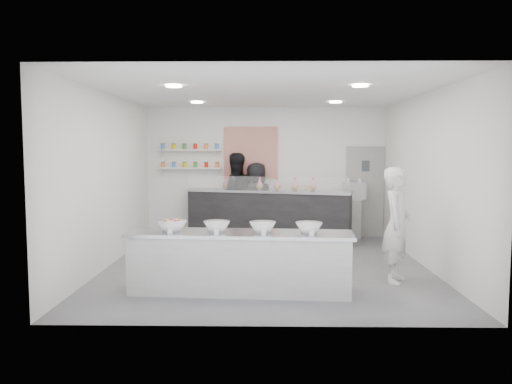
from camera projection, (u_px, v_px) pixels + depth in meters
The scene contains 26 objects.
floor at pixel (266, 266), 8.73m from camera, with size 6.00×6.00×0.00m, color #515156.
ceiling at pixel (267, 92), 8.47m from camera, with size 6.00×6.00×0.00m, color white.
back_wall at pixel (266, 172), 11.59m from camera, with size 5.50×5.50×0.00m, color white.
left_wall at pixel (108, 180), 8.65m from camera, with size 6.00×6.00×0.00m, color white.
right_wall at pixel (426, 180), 8.55m from camera, with size 6.00×6.00×0.00m, color white.
back_door at pixel (365, 192), 11.56m from camera, with size 0.88×0.04×2.10m, color gray.
pattern_panel at pixel (251, 153), 11.53m from camera, with size 1.25×0.03×1.20m, color #A01805.
jar_shelf_lower at pixel (190, 168), 11.51m from camera, with size 1.45×0.22×0.04m, color silver.
jar_shelf_upper at pixel (190, 150), 11.47m from camera, with size 1.45×0.22×0.04m, color silver.
preserve_jars at pixel (190, 156), 11.47m from camera, with size 1.45×0.10×0.56m, color orange, non-canonical shape.
downlight_0 at pixel (174, 86), 7.50m from camera, with size 0.24×0.24×0.02m, color white.
downlight_1 at pixel (360, 86), 7.45m from camera, with size 0.24×0.24×0.02m, color white.
downlight_2 at pixel (197, 102), 10.09m from camera, with size 0.24×0.24×0.02m, color white.
downlight_3 at pixel (336, 102), 10.04m from camera, with size 0.24×0.24×0.02m, color white.
prep_counter at pixel (240, 262), 7.07m from camera, with size 3.18×0.72×0.87m, color #A1A09D.
back_bar at pixel (268, 215), 11.09m from camera, with size 3.67×0.67×1.14m, color black.
sneeze_guard at pixel (264, 184), 10.73m from camera, with size 3.61×0.02×0.31m, color white.
espresso_ledge at pixel (333, 218), 11.43m from camera, with size 1.22×0.39×0.90m, color #A1A09D.
espresso_machine at pixel (354, 191), 11.37m from camera, with size 0.49×0.34×0.37m, color #93969E.
cup_stacks at pixel (310, 192), 11.39m from camera, with size 0.24×0.24×0.32m, color tan, non-canonical shape.
prep_bowls at pixel (240, 227), 7.03m from camera, with size 2.33×0.48×0.15m, color white, non-canonical shape.
label_cards at pixel (240, 236), 6.53m from camera, with size 2.01×0.04×0.07m, color white, non-canonical shape.
cookie_bags at pixel (268, 184), 11.03m from camera, with size 2.16×0.16×0.28m, color #CB618B, non-canonical shape.
woman_prep at pixel (397, 225), 7.59m from camera, with size 0.64×0.42×1.77m, color white.
staff_left at pixel (235, 196), 11.32m from camera, with size 0.95×0.74×1.95m, color black.
staff_right at pixel (256, 201), 11.32m from camera, with size 0.85×0.55×1.74m, color black.
Camera 1 is at (-0.03, -8.59, 2.04)m, focal length 35.00 mm.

